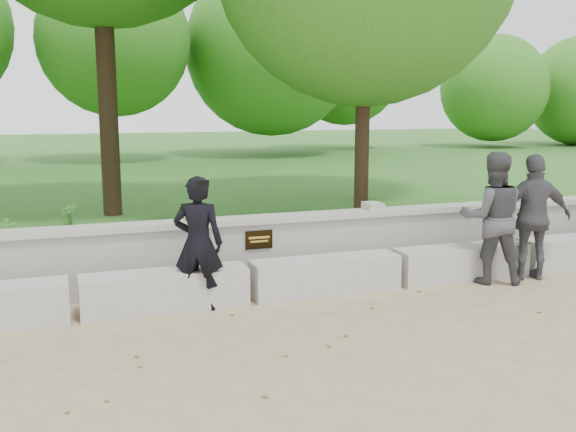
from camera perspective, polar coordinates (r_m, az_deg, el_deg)
name	(u,v)px	position (r m, az deg, el deg)	size (l,w,h in m)	color
ground	(306,358)	(6.13, 1.59, -12.51)	(80.00, 80.00, 0.00)	tan
lawn	(135,181)	(19.52, -13.41, 3.05)	(40.00, 22.00, 0.25)	#23591C
concrete_bench	(249,283)	(7.76, -3.49, -5.93)	(11.90, 0.45, 0.45)	#BAB8B0
parapet_wall	(234,251)	(8.36, -4.84, -3.11)	(12.50, 0.35, 0.90)	#AFADA5
man_main	(198,243)	(7.39, -7.98, -2.40)	(0.66, 0.63, 1.55)	black
visitor_left	(492,218)	(8.84, 17.71, -0.15)	(1.03, 0.94, 1.74)	#424247
visitor_right	(534,217)	(9.19, 21.00, -0.11)	(1.07, 0.69, 1.70)	#48474D
shrub_a	(9,236)	(9.89, -23.59, -1.63)	(0.27, 0.18, 0.51)	#3B7628
shrub_b	(385,224)	(9.92, 8.64, -0.75)	(0.31, 0.25, 0.56)	#3B7628
shrub_d	(68,222)	(10.61, -18.95, -0.47)	(0.32, 0.28, 0.56)	#3B7628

